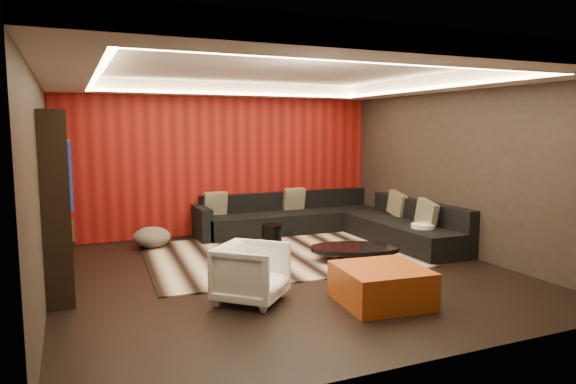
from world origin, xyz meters
name	(u,v)px	position (x,y,z in m)	size (l,w,h in m)	color
floor	(285,273)	(0.00, 0.00, -0.01)	(6.00, 6.00, 0.02)	black
ceiling	(285,66)	(0.00, 0.00, 2.81)	(6.00, 6.00, 0.02)	silver
wall_back	(223,160)	(0.00, 3.01, 1.40)	(6.00, 0.02, 2.80)	black
wall_left	(39,182)	(-3.01, 0.00, 1.40)	(0.02, 6.00, 2.80)	black
wall_right	(460,166)	(3.01, 0.00, 1.40)	(0.02, 6.00, 2.80)	black
red_feature_wall	(224,160)	(0.00, 2.97, 1.40)	(5.98, 0.05, 2.78)	#6B0C0A
soffit_back	(227,90)	(0.00, 2.70, 2.69)	(6.00, 0.60, 0.22)	silver
soffit_front	(409,46)	(0.00, -2.70, 2.69)	(6.00, 0.60, 0.22)	silver
soffit_left	(63,66)	(-2.70, 0.00, 2.69)	(0.60, 4.80, 0.22)	silver
soffit_right	(447,83)	(2.70, 0.00, 2.69)	(0.60, 4.80, 0.22)	silver
cove_back	(233,94)	(0.00, 2.36, 2.60)	(4.80, 0.08, 0.04)	#FFD899
cove_front	(386,61)	(0.00, -2.36, 2.60)	(4.80, 0.08, 0.04)	#FFD899
cove_left	(96,75)	(-2.36, 0.00, 2.60)	(0.08, 4.80, 0.04)	#FFD899
cove_right	(429,88)	(2.36, 0.00, 2.60)	(0.08, 4.80, 0.04)	#FFD899
tv_surround	(57,200)	(-2.85, 0.60, 1.10)	(0.30, 2.00, 2.20)	black
tv_screen	(70,172)	(-2.69, 0.60, 1.45)	(0.04, 1.30, 0.80)	black
tv_shelf	(73,231)	(-2.69, 0.60, 0.70)	(0.04, 1.60, 0.04)	black
rug	(277,254)	(0.27, 0.98, 0.01)	(4.00, 3.00, 0.02)	beige
coffee_table	(355,254)	(1.18, 0.11, 0.13)	(1.33, 1.33, 0.22)	black
drum_stool	(272,236)	(0.35, 1.40, 0.21)	(0.33, 0.33, 0.39)	black
striped_pouf	(152,237)	(-1.48, 2.23, 0.19)	(0.62, 0.62, 0.34)	#B6A48D
white_side_table	(422,238)	(2.50, 0.22, 0.23)	(0.37, 0.37, 0.47)	white
orange_ottoman	(381,285)	(0.53, -1.57, 0.21)	(0.95, 0.95, 0.42)	#A74415
armchair	(251,273)	(-0.82, -0.94, 0.34)	(0.72, 0.75, 0.68)	white
sectional_sofa	(332,223)	(1.73, 1.86, 0.26)	(3.65, 3.50, 0.75)	black
throw_pillows	(330,205)	(1.63, 1.77, 0.62)	(3.31, 2.83, 0.50)	beige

